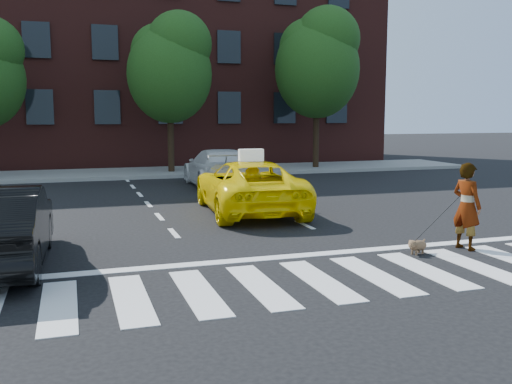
% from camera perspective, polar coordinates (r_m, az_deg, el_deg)
% --- Properties ---
extents(ground, '(120.00, 120.00, 0.00)m').
position_cam_1_polar(ground, '(9.40, 6.36, -8.79)').
color(ground, black).
rests_on(ground, ground).
extents(crosswalk, '(13.00, 2.40, 0.01)m').
position_cam_1_polar(crosswalk, '(9.40, 6.36, -8.76)').
color(crosswalk, silver).
rests_on(crosswalk, ground).
extents(stop_line, '(12.00, 0.30, 0.01)m').
position_cam_1_polar(stop_line, '(10.82, 2.84, -6.50)').
color(stop_line, silver).
rests_on(stop_line, ground).
extents(sidewalk_far, '(30.00, 4.00, 0.15)m').
position_cam_1_polar(sidewalk_far, '(26.09, -9.71, 1.96)').
color(sidewalk_far, slate).
rests_on(sidewalk_far, ground).
extents(building, '(26.00, 10.00, 12.00)m').
position_cam_1_polar(building, '(33.57, -11.88, 13.31)').
color(building, '#4C1E1B').
rests_on(building, ground).
extents(tree_mid, '(3.69, 3.69, 7.10)m').
position_cam_1_polar(tree_mid, '(25.64, -8.58, 12.58)').
color(tree_mid, black).
rests_on(tree_mid, ground).
extents(tree_right, '(4.00, 4.00, 7.70)m').
position_cam_1_polar(tree_right, '(27.72, 6.21, 13.10)').
color(tree_right, black).
rests_on(tree_right, ground).
extents(taxi, '(2.78, 5.31, 1.43)m').
position_cam_1_polar(taxi, '(15.58, -0.73, 0.56)').
color(taxi, yellow).
rests_on(taxi, ground).
extents(white_suv, '(2.15, 4.96, 1.42)m').
position_cam_1_polar(white_suv, '(21.01, -3.79, 2.41)').
color(white_suv, silver).
rests_on(white_suv, ground).
extents(woman, '(0.55, 0.71, 1.73)m').
position_cam_1_polar(woman, '(12.03, 20.32, -1.34)').
color(woman, '#999999').
rests_on(woman, ground).
extents(dog, '(0.50, 0.33, 0.30)m').
position_cam_1_polar(dog, '(11.42, 15.77, -5.16)').
color(dog, olive).
rests_on(dog, ground).
extents(taxi_sign, '(0.67, 0.33, 0.32)m').
position_cam_1_polar(taxi_sign, '(15.31, -0.51, 3.72)').
color(taxi_sign, white).
rests_on(taxi_sign, taxi).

